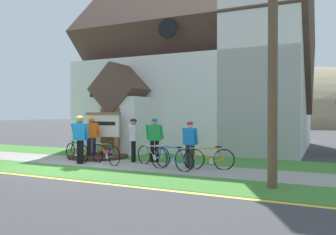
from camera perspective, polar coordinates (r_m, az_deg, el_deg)
ground at (r=15.58m, az=-6.70°, el=-6.15°), size 140.00×140.00×0.00m
sidewalk_slab at (r=12.48m, az=-7.29°, el=-7.84°), size 32.00×2.03×0.01m
grass_verge at (r=10.89m, az=-12.92°, el=-9.11°), size 32.00×1.90×0.01m
church_lawn at (r=14.49m, az=-2.29°, el=-6.65°), size 24.00×2.65×0.01m
curb_paint_stripe at (r=10.06m, az=-16.85°, el=-9.94°), size 28.00×0.16×0.01m
church_building at (r=19.21m, az=6.37°, el=8.63°), size 11.90×10.50×12.18m
church_sign at (r=14.75m, az=-10.88°, el=-1.60°), size 1.74×0.16×1.90m
flower_bed at (r=14.58m, az=-11.64°, el=-6.34°), size 2.46×2.46×0.34m
bicycle_red at (r=12.15m, az=-2.48°, el=-6.36°), size 1.60×0.64×0.78m
bicycle_orange at (r=13.62m, az=-15.08°, el=-5.62°), size 1.58×0.63×0.79m
bicycle_green at (r=11.18m, az=0.58°, el=-6.88°), size 1.74×0.47×0.81m
bicycle_blue at (r=11.34m, az=6.92°, el=-6.87°), size 1.59×0.63×0.80m
bicycle_silver at (r=12.63m, az=-10.43°, el=-6.05°), size 1.68×0.69×0.82m
cyclist_in_blue_jersey at (r=14.16m, az=-14.66°, el=-2.52°), size 0.44×0.72×1.79m
cyclist_in_red_jersey at (r=14.48m, az=-12.75°, el=-2.68°), size 0.63×0.42×1.71m
cyclist_in_orange_jersey at (r=12.82m, az=-14.53°, el=-2.96°), size 0.68×0.32×1.76m
cyclist_in_green_jersey at (r=12.98m, az=-5.82°, el=-3.23°), size 0.36×0.72×1.66m
cyclist_in_yellow_jersey at (r=12.88m, az=-2.27°, el=-3.24°), size 0.64×0.35×1.66m
cyclist_in_white_jersey at (r=11.61m, az=3.72°, el=-3.97°), size 0.61×0.36×1.58m
utility_pole at (r=9.14m, az=16.48°, el=15.59°), size 3.12×0.28×7.58m
distant_hill at (r=67.75m, az=17.89°, el=-0.91°), size 70.75×51.51×20.08m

